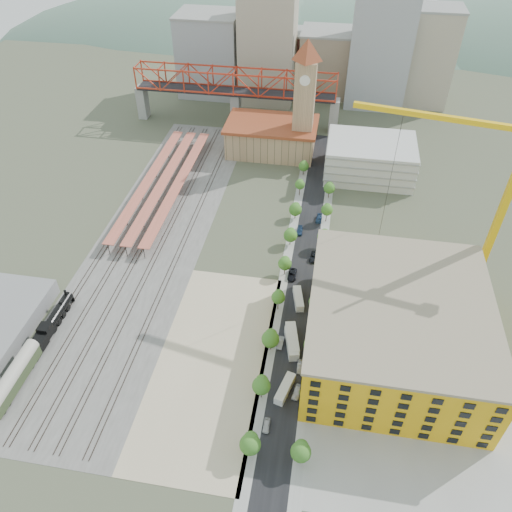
% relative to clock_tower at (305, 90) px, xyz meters
% --- Properties ---
extents(ground, '(400.00, 400.00, 0.00)m').
position_rel_clock_tower_xyz_m(ground, '(-8.00, -79.99, -28.70)').
color(ground, '#474C38').
rests_on(ground, ground).
extents(ballast_strip, '(36.00, 165.00, 0.06)m').
position_rel_clock_tower_xyz_m(ballast_strip, '(-44.00, -62.49, -28.67)').
color(ballast_strip, '#605E59').
rests_on(ballast_strip, ground).
extents(dirt_lot, '(28.00, 67.00, 0.06)m').
position_rel_clock_tower_xyz_m(dirt_lot, '(-12.00, -111.49, -28.67)').
color(dirt_lot, tan).
rests_on(dirt_lot, ground).
extents(street_asphalt, '(12.00, 170.00, 0.06)m').
position_rel_clock_tower_xyz_m(street_asphalt, '(8.00, -64.99, -28.67)').
color(street_asphalt, black).
rests_on(street_asphalt, ground).
extents(sidewalk_west, '(3.00, 170.00, 0.04)m').
position_rel_clock_tower_xyz_m(sidewalk_west, '(2.50, -64.99, -28.68)').
color(sidewalk_west, gray).
rests_on(sidewalk_west, ground).
extents(sidewalk_east, '(3.00, 170.00, 0.04)m').
position_rel_clock_tower_xyz_m(sidewalk_east, '(13.50, -64.99, -28.68)').
color(sidewalk_east, gray).
rests_on(sidewalk_east, ground).
extents(construction_pad, '(50.00, 90.00, 0.06)m').
position_rel_clock_tower_xyz_m(construction_pad, '(37.00, -99.99, -28.67)').
color(construction_pad, gray).
rests_on(construction_pad, ground).
extents(rail_tracks, '(26.56, 160.00, 0.18)m').
position_rel_clock_tower_xyz_m(rail_tracks, '(-45.80, -62.49, -28.55)').
color(rail_tracks, '#382B23').
rests_on(rail_tracks, ground).
extents(platform_canopies, '(16.00, 80.00, 4.12)m').
position_rel_clock_tower_xyz_m(platform_canopies, '(-49.00, -34.99, -24.70)').
color(platform_canopies, '#D26250').
rests_on(platform_canopies, ground).
extents(station_hall, '(38.00, 24.00, 13.10)m').
position_rel_clock_tower_xyz_m(station_hall, '(-13.00, 2.01, -22.03)').
color(station_hall, tan).
rests_on(station_hall, ground).
extents(clock_tower, '(12.00, 12.00, 52.00)m').
position_rel_clock_tower_xyz_m(clock_tower, '(0.00, 0.00, 0.00)').
color(clock_tower, tan).
rests_on(clock_tower, ground).
extents(parking_garage, '(34.00, 26.00, 14.00)m').
position_rel_clock_tower_xyz_m(parking_garage, '(28.00, -9.99, -21.70)').
color(parking_garage, silver).
rests_on(parking_garage, ground).
extents(truss_bridge, '(94.00, 9.60, 25.60)m').
position_rel_clock_tower_xyz_m(truss_bridge, '(-33.00, 25.01, -9.83)').
color(truss_bridge, gray).
rests_on(truss_bridge, ground).
extents(construction_building, '(44.60, 50.60, 18.80)m').
position_rel_clock_tower_xyz_m(construction_building, '(34.00, -99.99, -19.29)').
color(construction_building, yellow).
rests_on(construction_building, ground).
extents(street_trees, '(15.40, 124.40, 8.00)m').
position_rel_clock_tower_xyz_m(street_trees, '(8.00, -74.99, -28.70)').
color(street_trees, '#36641E').
rests_on(street_trees, ground).
extents(skyline, '(133.00, 46.00, 60.00)m').
position_rel_clock_tower_xyz_m(skyline, '(-0.53, 62.32, -5.89)').
color(skyline, '#9EA0A3').
rests_on(skyline, ground).
extents(distant_hills, '(647.00, 264.00, 227.00)m').
position_rel_clock_tower_xyz_m(distant_hills, '(37.28, 180.01, -108.23)').
color(distant_hills, '#4C6B59').
rests_on(distant_hills, ground).
extents(locomotive, '(3.11, 23.96, 5.99)m').
position_rel_clock_tower_xyz_m(locomotive, '(-58.00, -107.55, -26.46)').
color(locomotive, black).
rests_on(locomotive, ground).
extents(coach, '(3.44, 19.97, 6.27)m').
position_rel_clock_tower_xyz_m(coach, '(-58.00, -126.94, -25.36)').
color(coach, '#2F3D21').
rests_on(coach, ground).
extents(tower_crane, '(56.68, 12.92, 61.23)m').
position_rel_clock_tower_xyz_m(tower_crane, '(54.87, -72.23, 9.09)').
color(tower_crane, yellow).
rests_on(tower_crane, ground).
extents(site_trailer_a, '(4.53, 9.05, 2.40)m').
position_rel_clock_tower_xyz_m(site_trailer_a, '(8.00, -117.38, -27.50)').
color(site_trailer_a, silver).
rests_on(site_trailer_a, ground).
extents(site_trailer_b, '(5.04, 10.41, 2.76)m').
position_rel_clock_tower_xyz_m(site_trailer_b, '(8.00, -103.13, -27.32)').
color(site_trailer_b, silver).
rests_on(site_trailer_b, ground).
extents(site_trailer_c, '(5.03, 10.79, 2.86)m').
position_rel_clock_tower_xyz_m(site_trailer_c, '(8.00, -101.77, -27.27)').
color(site_trailer_c, silver).
rests_on(site_trailer_c, ground).
extents(site_trailer_d, '(4.19, 9.05, 2.40)m').
position_rel_clock_tower_xyz_m(site_trailer_d, '(8.00, -86.03, -27.50)').
color(site_trailer_d, silver).
rests_on(site_trailer_d, ground).
extents(car_0, '(1.63, 3.93, 1.33)m').
position_rel_clock_tower_xyz_m(car_0, '(5.00, -127.69, -28.03)').
color(car_0, '#B8B8B8').
rests_on(car_0, ground).
extents(car_1, '(1.76, 4.29, 1.38)m').
position_rel_clock_tower_xyz_m(car_1, '(5.00, -102.87, -28.00)').
color(car_1, gray).
rests_on(car_1, ground).
extents(car_2, '(2.63, 5.59, 1.55)m').
position_rel_clock_tower_xyz_m(car_2, '(5.00, -75.54, -27.92)').
color(car_2, black).
rests_on(car_2, ground).
extents(car_3, '(2.00, 4.86, 1.41)m').
position_rel_clock_tower_xyz_m(car_3, '(5.00, -52.97, -27.99)').
color(car_3, navy).
rests_on(car_3, ground).
extents(car_4, '(2.55, 4.81, 1.56)m').
position_rel_clock_tower_xyz_m(car_4, '(11.00, -117.60, -27.92)').
color(car_4, silver).
rests_on(car_4, ground).
extents(car_5, '(1.68, 4.42, 1.44)m').
position_rel_clock_tower_xyz_m(car_5, '(11.00, -109.83, -27.98)').
color(car_5, gray).
rests_on(car_5, ground).
extents(car_6, '(3.07, 5.64, 1.50)m').
position_rel_clock_tower_xyz_m(car_6, '(11.00, -66.06, -27.95)').
color(car_6, black).
rests_on(car_6, ground).
extents(car_7, '(2.20, 4.95, 1.41)m').
position_rel_clock_tower_xyz_m(car_7, '(11.00, -44.84, -27.99)').
color(car_7, navy).
rests_on(car_7, ground).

